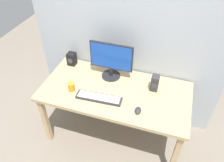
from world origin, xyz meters
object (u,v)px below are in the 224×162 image
coffee_mug (71,87)px  mouse (138,110)px  keyboard_primary (99,98)px  speaker_left (72,59)px  monitor (111,60)px  speaker_right (155,83)px  desk (115,95)px

coffee_mug → mouse: bearing=-6.2°
keyboard_primary → coffee_mug: bearing=174.2°
keyboard_primary → coffee_mug: 0.32m
speaker_left → monitor: bearing=-7.0°
keyboard_primary → monitor: bearing=89.7°
monitor → keyboard_primary: 0.44m
mouse → coffee_mug: (-0.73, 0.08, 0.03)m
keyboard_primary → coffee_mug: coffee_mug is taller
monitor → speaker_right: (0.50, -0.07, -0.13)m
monitor → keyboard_primary: monitor is taller
keyboard_primary → mouse: 0.42m
speaker_right → desk: bearing=-159.4°
monitor → mouse: (0.41, -0.44, -0.20)m
mouse → speaker_right: size_ratio=0.51×
mouse → speaker_left: (-0.93, 0.50, 0.06)m
desk → speaker_right: (0.39, 0.14, 0.16)m
speaker_right → speaker_left: bearing=172.3°
keyboard_primary → speaker_left: size_ratio=3.05×
monitor → speaker_left: monitor is taller
speaker_left → coffee_mug: 0.47m
coffee_mug → keyboard_primary: bearing=-5.8°
monitor → speaker_right: monitor is taller
monitor → coffee_mug: (-0.32, -0.36, -0.17)m
keyboard_primary → mouse: bearing=-6.5°
speaker_right → keyboard_primary: bearing=-147.8°
desk → keyboard_primary: size_ratio=3.32×
speaker_right → coffee_mug: (-0.82, -0.28, -0.04)m
desk → speaker_right: 0.44m
desk → speaker_left: bearing=155.9°
mouse → keyboard_primary: bearing=171.5°
keyboard_primary → speaker_right: speaker_right is taller
desk → coffee_mug: (-0.43, -0.14, 0.12)m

